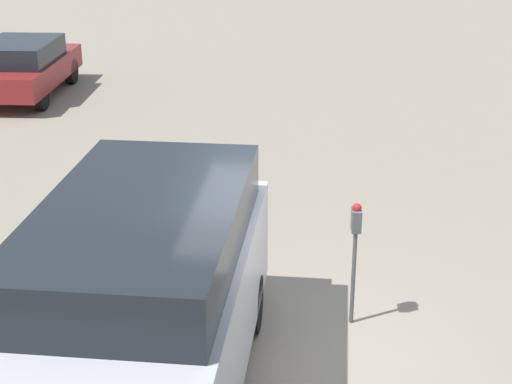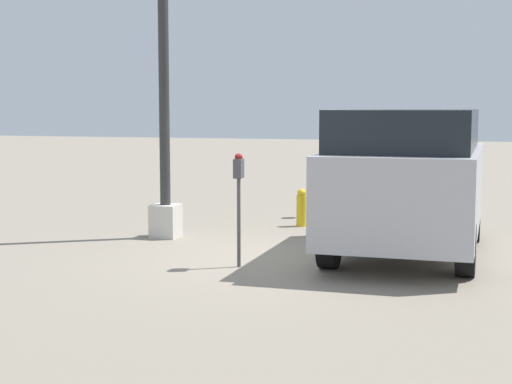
% 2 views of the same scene
% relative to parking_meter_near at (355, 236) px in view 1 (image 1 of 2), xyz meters
% --- Properties ---
extents(ground_plane, '(80.00, 80.00, 0.00)m').
position_rel_parking_meter_near_xyz_m(ground_plane, '(0.72, -0.49, -1.15)').
color(ground_plane, gray).
extents(parking_meter_near, '(0.21, 0.12, 1.56)m').
position_rel_parking_meter_near_xyz_m(parking_meter_near, '(0.00, 0.00, 0.00)').
color(parking_meter_near, '#4C4C4C').
rests_on(parking_meter_near, ground).
extents(parked_van, '(4.49, 2.06, 2.14)m').
position_rel_parking_meter_near_xyz_m(parked_van, '(1.63, -2.10, 0.01)').
color(parked_van, '#B2B2B7').
rests_on(parked_van, ground).
extents(car_distant, '(4.15, 1.93, 1.38)m').
position_rel_parking_meter_near_xyz_m(car_distant, '(-9.80, -7.84, -0.40)').
color(car_distant, maroon).
rests_on(car_distant, ground).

